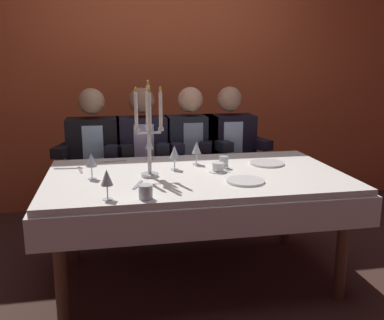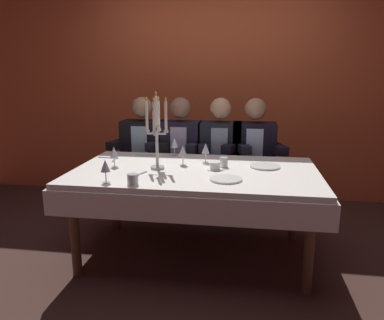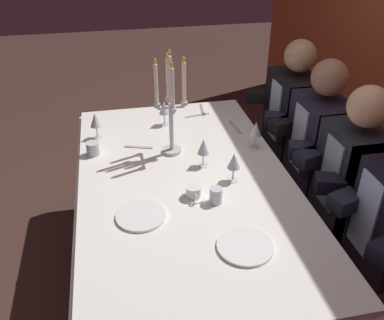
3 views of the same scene
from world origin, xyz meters
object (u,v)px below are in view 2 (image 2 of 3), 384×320
at_px(wine_glass_4, 114,153).
at_px(seated_diner_0, 143,146).
at_px(seated_diner_1, 181,147).
at_px(seated_diner_2, 220,148).
at_px(dinner_plate_0, 265,166).
at_px(seated_diner_3, 254,149).
at_px(water_tumbler_1, 133,179).
at_px(wine_glass_3, 174,143).
at_px(wine_glass_0, 105,166).
at_px(candelabra, 157,133).
at_px(dining_table, 195,184).
at_px(water_tumbler_0, 224,162).
at_px(wine_glass_1, 206,149).
at_px(wine_glass_2, 183,151).
at_px(coffee_cup_0, 215,166).
at_px(dinner_plate_1, 226,179).

bearing_deg(wine_glass_4, seated_diner_0, 91.10).
distance_m(seated_diner_1, seated_diner_2, 0.40).
bearing_deg(seated_diner_1, wine_glass_4, -112.94).
xyz_separation_m(dinner_plate_0, seated_diner_3, (-0.08, 0.74, -0.01)).
bearing_deg(water_tumbler_1, dinner_plate_0, 34.40).
height_order(wine_glass_3, water_tumbler_1, wine_glass_3).
height_order(wine_glass_0, wine_glass_4, same).
bearing_deg(candelabra, dining_table, 4.72).
bearing_deg(seated_diner_1, dining_table, -72.82).
xyz_separation_m(dinner_plate_0, seated_diner_2, (-0.42, 0.74, -0.01)).
height_order(seated_diner_0, seated_diner_2, same).
relative_size(wine_glass_0, wine_glass_3, 1.00).
relative_size(water_tumbler_0, seated_diner_1, 0.07).
bearing_deg(water_tumbler_1, candelabra, 81.98).
xyz_separation_m(wine_glass_0, seated_diner_2, (0.69, 1.33, -0.12)).
height_order(wine_glass_4, seated_diner_2, seated_diner_2).
xyz_separation_m(candelabra, wine_glass_1, (0.35, 0.26, -0.17)).
xyz_separation_m(wine_glass_4, seated_diner_1, (0.38, 0.90, -0.12)).
xyz_separation_m(wine_glass_2, wine_glass_3, (-0.14, 0.34, 0.00)).
xyz_separation_m(wine_glass_2, water_tumbler_0, (0.34, -0.01, -0.07)).
bearing_deg(seated_diner_3, dining_table, -117.76).
distance_m(dinner_plate_0, wine_glass_1, 0.51).
relative_size(dinner_plate_0, coffee_cup_0, 1.83).
xyz_separation_m(dinner_plate_0, wine_glass_3, (-0.80, 0.31, 0.11)).
bearing_deg(wine_glass_1, wine_glass_2, -145.62).
height_order(dining_table, coffee_cup_0, coffee_cup_0).
distance_m(dinner_plate_0, wine_glass_0, 1.26).
distance_m(wine_glass_3, water_tumbler_1, 0.94).
bearing_deg(water_tumbler_0, dining_table, -154.01).
bearing_deg(water_tumbler_0, wine_glass_2, 177.61).
relative_size(wine_glass_3, wine_glass_4, 1.00).
bearing_deg(seated_diner_3, wine_glass_3, -149.58).
bearing_deg(wine_glass_3, coffee_cup_0, -47.72).
xyz_separation_m(dining_table, wine_glass_4, (-0.66, -0.02, 0.23)).
relative_size(candelabra, coffee_cup_0, 4.56).
height_order(dining_table, water_tumbler_0, water_tumbler_0).
distance_m(candelabra, wine_glass_0, 0.52).
relative_size(wine_glass_3, seated_diner_3, 0.13).
xyz_separation_m(dinner_plate_1, wine_glass_0, (-0.82, -0.19, 0.11)).
relative_size(wine_glass_2, wine_glass_4, 1.00).
distance_m(candelabra, water_tumbler_1, 0.51).
height_order(dinner_plate_0, seated_diner_1, seated_diner_1).
height_order(dining_table, seated_diner_3, seated_diner_3).
relative_size(dining_table, dinner_plate_1, 8.35).
bearing_deg(coffee_cup_0, dinner_plate_0, 19.84).
bearing_deg(dining_table, candelabra, -175.28).
height_order(dinner_plate_1, wine_glass_0, wine_glass_0).
bearing_deg(water_tumbler_1, seated_diner_2, 70.12).
relative_size(candelabra, water_tumbler_0, 7.41).
height_order(wine_glass_3, seated_diner_1, seated_diner_1).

